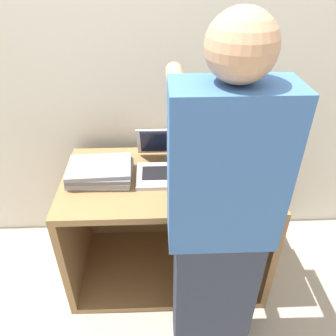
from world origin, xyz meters
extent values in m
plane|color=#9E9384|center=(0.00, 0.00, 0.00)|extent=(12.00, 12.00, 0.00)
cube|color=beige|center=(0.00, 0.73, 1.20)|extent=(8.00, 0.05, 2.40)
cube|color=olive|center=(0.00, 0.31, 0.68)|extent=(1.09, 0.62, 0.04)
cube|color=olive|center=(0.00, 0.31, 0.02)|extent=(1.09, 0.62, 0.04)
cube|color=olive|center=(-0.53, 0.31, 0.35)|extent=(0.04, 0.62, 0.63)
cube|color=olive|center=(0.53, 0.31, 0.35)|extent=(0.04, 0.62, 0.63)
cube|color=olive|center=(0.00, 0.61, 0.35)|extent=(1.02, 0.04, 0.63)
cube|color=#B7B7BC|center=(0.00, 0.31, 0.71)|extent=(0.32, 0.23, 0.02)
cube|color=black|center=(0.00, 0.32, 0.72)|extent=(0.26, 0.12, 0.00)
cube|color=#B7B7BC|center=(0.00, 0.48, 0.82)|extent=(0.32, 0.11, 0.20)
cube|color=black|center=(0.00, 0.48, 0.82)|extent=(0.28, 0.10, 0.18)
cube|color=#B7B7BC|center=(-0.35, 0.32, 0.71)|extent=(0.33, 0.24, 0.02)
cube|color=gray|center=(-0.34, 0.31, 0.73)|extent=(0.33, 0.24, 0.02)
cube|color=slate|center=(-0.34, 0.31, 0.75)|extent=(0.32, 0.23, 0.02)
cube|color=gray|center=(-0.34, 0.31, 0.77)|extent=(0.33, 0.24, 0.02)
cube|color=gray|center=(0.35, 0.32, 0.71)|extent=(0.32, 0.23, 0.02)
cube|color=#B7B7BC|center=(0.36, 0.31, 0.73)|extent=(0.32, 0.23, 0.02)
cube|color=slate|center=(0.34, 0.31, 0.75)|extent=(0.32, 0.23, 0.02)
cube|color=#B7B7BC|center=(0.34, 0.31, 0.77)|extent=(0.32, 0.23, 0.02)
cube|color=#232326|center=(0.35, 0.32, 0.80)|extent=(0.33, 0.24, 0.02)
cube|color=#232326|center=(0.34, 0.31, 0.82)|extent=(0.33, 0.24, 0.02)
cube|color=slate|center=(0.35, 0.31, 0.84)|extent=(0.33, 0.24, 0.02)
cube|color=#2D3342|center=(0.19, -0.16, 0.38)|extent=(0.34, 0.20, 0.76)
cube|color=#38609E|center=(0.19, -0.16, 1.07)|extent=(0.40, 0.20, 0.61)
sphere|color=tan|center=(0.19, -0.16, 1.47)|extent=(0.21, 0.21, 0.21)
cylinder|color=tan|center=(0.03, 0.10, 1.28)|extent=(0.07, 0.32, 0.07)
cylinder|color=tan|center=(0.35, 0.10, 1.28)|extent=(0.07, 0.32, 0.07)
camera|label=1|loc=(-0.05, -1.08, 1.69)|focal=35.00mm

